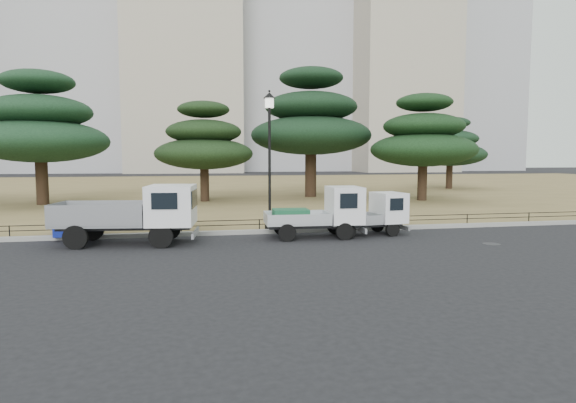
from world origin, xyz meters
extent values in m
plane|color=black|center=(0.00, 0.00, 0.00)|extent=(220.00, 220.00, 0.00)
cube|color=olive|center=(0.00, 30.60, 0.07)|extent=(120.00, 56.00, 0.15)
cube|color=gray|center=(0.00, 2.60, 0.08)|extent=(120.00, 0.25, 0.16)
cylinder|color=black|center=(-4.60, 0.24, 0.39)|extent=(0.80, 0.25, 0.79)
cylinder|color=black|center=(-4.40, 1.94, 0.39)|extent=(0.80, 0.25, 0.79)
cylinder|color=black|center=(-7.30, 0.56, 0.39)|extent=(0.80, 0.25, 0.79)
cylinder|color=black|center=(-7.10, 2.26, 0.39)|extent=(0.80, 0.25, 0.79)
cube|color=#2D2D30|center=(-5.81, 1.24, 0.60)|extent=(4.48, 1.44, 0.14)
cube|color=gray|center=(-6.59, 1.34, 1.05)|extent=(3.23, 2.07, 0.77)
cube|color=white|center=(-4.27, 1.06, 1.34)|extent=(1.74, 2.04, 1.35)
cylinder|color=black|center=(1.80, 0.59, 0.31)|extent=(0.63, 0.19, 0.63)
cylinder|color=black|center=(1.86, 1.97, 0.31)|extent=(0.63, 0.19, 0.63)
cylinder|color=black|center=(-0.29, 0.68, 0.31)|extent=(0.63, 0.19, 0.63)
cylinder|color=black|center=(-0.23, 2.06, 0.31)|extent=(0.63, 0.19, 0.63)
cube|color=#2D2D30|center=(0.82, 1.32, 0.46)|extent=(3.41, 0.92, 0.15)
cube|color=#B9BDC1|center=(0.20, 1.35, 0.74)|extent=(2.39, 1.53, 0.42)
cube|color=white|center=(2.01, 1.27, 1.21)|extent=(1.24, 1.60, 1.35)
cube|color=#195A37|center=(-0.03, 1.36, 0.85)|extent=(1.32, 0.98, 0.46)
cylinder|color=black|center=(3.82, 1.00, 0.27)|extent=(0.56, 0.21, 0.54)
cylinder|color=black|center=(3.68, 2.17, 0.27)|extent=(0.56, 0.21, 0.54)
cylinder|color=black|center=(2.02, 0.78, 0.27)|extent=(0.56, 0.21, 0.54)
cylinder|color=black|center=(1.88, 1.96, 0.27)|extent=(0.56, 0.21, 0.54)
cube|color=#2D2D30|center=(2.88, 1.48, 0.40)|extent=(2.99, 1.01, 0.13)
cube|color=#A5A6AC|center=(2.35, 1.42, 0.64)|extent=(2.15, 1.46, 0.36)
cube|color=white|center=(3.91, 1.60, 1.04)|extent=(1.17, 1.45, 1.15)
cube|color=#1A5C1F|center=(2.15, 1.39, 0.74)|extent=(1.20, 0.93, 0.40)
cylinder|color=black|center=(-0.56, 2.90, 0.22)|extent=(0.40, 0.40, 0.15)
cylinder|color=black|center=(-0.56, 2.90, 2.60)|extent=(0.11, 0.11, 4.60)
cylinder|color=white|center=(-0.56, 2.90, 5.08)|extent=(0.37, 0.37, 0.37)
cone|color=black|center=(-0.56, 2.90, 5.38)|extent=(0.48, 0.48, 0.23)
cylinder|color=black|center=(0.00, 2.75, 0.35)|extent=(38.00, 0.03, 0.03)
cylinder|color=black|center=(0.00, 2.75, 0.53)|extent=(38.00, 0.03, 0.03)
cylinder|color=black|center=(0.00, 2.75, 0.35)|extent=(0.04, 0.04, 0.40)
cube|color=#172AB5|center=(-7.81, 2.86, 0.51)|extent=(1.77, 1.48, 0.71)
cube|color=#172AB5|center=(-7.51, 2.70, 1.02)|extent=(0.85, 0.78, 0.31)
cylinder|color=#2D2D30|center=(6.50, -1.20, 0.01)|extent=(0.60, 0.60, 0.01)
cylinder|color=black|center=(-12.39, 15.17, 1.69)|extent=(0.69, 0.69, 3.08)
ellipsoid|color=#17341D|center=(-12.39, 15.17, 3.93)|extent=(7.92, 7.92, 2.53)
ellipsoid|color=#17341D|center=(-12.39, 15.17, 5.66)|extent=(6.05, 6.05, 1.93)
ellipsoid|color=#17341D|center=(-12.39, 15.17, 7.40)|extent=(4.17, 4.17, 1.34)
cylinder|color=black|center=(-2.80, 15.56, 1.40)|extent=(0.56, 0.56, 2.49)
ellipsoid|color=black|center=(-2.80, 15.56, 3.20)|extent=(6.29, 6.29, 2.01)
ellipsoid|color=black|center=(-2.80, 15.56, 4.61)|extent=(4.80, 4.80, 1.54)
ellipsoid|color=black|center=(-2.80, 15.56, 6.01)|extent=(3.31, 3.31, 1.06)
cylinder|color=black|center=(4.76, 17.68, 1.94)|extent=(0.80, 0.80, 3.57)
ellipsoid|color=black|center=(4.76, 17.68, 4.53)|extent=(8.60, 8.60, 2.75)
ellipsoid|color=black|center=(4.76, 17.68, 6.54)|extent=(6.56, 6.56, 2.10)
ellipsoid|color=black|center=(4.76, 17.68, 8.55)|extent=(4.53, 4.53, 1.45)
cylinder|color=black|center=(11.29, 13.46, 1.51)|extent=(0.61, 0.61, 2.71)
ellipsoid|color=black|center=(11.29, 13.46, 3.47)|extent=(6.88, 6.88, 2.20)
ellipsoid|color=black|center=(11.29, 13.46, 4.99)|extent=(5.25, 5.25, 1.68)
ellipsoid|color=black|center=(11.29, 13.46, 6.52)|extent=(3.63, 3.63, 1.16)
cylinder|color=black|center=(19.28, 24.07, 1.41)|extent=(0.56, 0.56, 2.51)
ellipsoid|color=black|center=(19.28, 24.07, 3.22)|extent=(6.41, 6.41, 2.05)
ellipsoid|color=black|center=(19.28, 24.07, 4.64)|extent=(4.89, 4.89, 1.57)
ellipsoid|color=black|center=(19.28, 24.07, 6.05)|extent=(3.38, 3.38, 1.08)
cube|color=#AAA08C|center=(-5.00, 85.00, 27.50)|extent=(22.00, 20.00, 55.00)
cube|color=#AAA08C|center=(40.00, 82.00, 24.00)|extent=(20.00, 18.00, 48.00)
cube|color=#A0A0A5|center=(58.00, 90.00, 35.00)|extent=(24.00, 20.00, 70.00)
cylinder|color=#D83F33|center=(72.00, 85.00, 30.00)|extent=(1.80, 1.80, 60.00)
camera|label=1|loc=(-3.53, -15.84, 2.97)|focal=30.00mm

